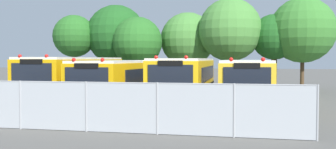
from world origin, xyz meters
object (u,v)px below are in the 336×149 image
at_px(school_bus_1, 128,79).
at_px(school_bus_3, 246,80).
at_px(school_bus_2, 185,79).
at_px(tree_0, 73,37).
at_px(tree_5, 276,36).
at_px(school_bus_0, 76,77).
at_px(tree_1, 118,35).
at_px(tree_4, 232,29).
at_px(tree_3, 187,40).
at_px(tree_6, 301,31).
at_px(tree_2, 138,41).
at_px(traffic_cone, 239,126).

relative_size(school_bus_1, school_bus_3, 1.06).
distance_m(school_bus_2, tree_0, 14.57).
bearing_deg(tree_5, school_bus_3, -102.12).
bearing_deg(school_bus_0, tree_0, -64.23).
xyz_separation_m(school_bus_3, tree_1, (-10.91, 10.19, 3.16)).
xyz_separation_m(school_bus_0, tree_4, (8.68, 9.69, 3.39)).
bearing_deg(tree_5, school_bus_0, -140.12).
bearing_deg(tree_0, tree_4, 3.33).
bearing_deg(tree_4, school_bus_0, -131.88).
bearing_deg(tree_3, tree_6, -7.63).
bearing_deg(tree_3, school_bus_0, -113.62).
bearing_deg(tree_2, school_bus_1, -77.12).
bearing_deg(school_bus_3, tree_1, -44.01).
bearing_deg(tree_1, school_bus_3, -43.04).
relative_size(school_bus_3, tree_1, 1.54).
height_order(school_bus_1, tree_4, tree_4).
relative_size(tree_0, tree_2, 1.05).
height_order(tree_5, traffic_cone, tree_5).
distance_m(school_bus_0, school_bus_3, 9.96).
bearing_deg(traffic_cone, school_bus_3, 89.21).
relative_size(tree_3, traffic_cone, 14.07).
bearing_deg(tree_4, tree_5, 6.93).
xyz_separation_m(school_bus_1, traffic_cone, (6.55, -8.25, -1.11)).
xyz_separation_m(school_bus_0, traffic_cone, (9.84, -8.42, -1.20)).
height_order(school_bus_0, traffic_cone, school_bus_0).
distance_m(tree_1, tree_4, 9.67).
bearing_deg(tree_5, tree_6, -6.39).
bearing_deg(school_bus_1, tree_4, -117.86).
bearing_deg(school_bus_0, tree_4, -132.53).
bearing_deg(tree_2, traffic_cone, -63.53).
bearing_deg(school_bus_1, tree_1, -67.27).
bearing_deg(tree_1, tree_3, 7.08).
bearing_deg(school_bus_1, traffic_cone, 129.31).
xyz_separation_m(school_bus_2, tree_5, (5.47, 10.21, 2.86)).
bearing_deg(traffic_cone, tree_3, 104.31).
distance_m(tree_0, tree_2, 5.65).
bearing_deg(tree_0, school_bus_3, -31.24).
bearing_deg(school_bus_2, tree_1, -55.46).
distance_m(school_bus_0, school_bus_1, 3.29).
height_order(school_bus_1, school_bus_3, school_bus_3).
distance_m(school_bus_0, traffic_cone, 13.00).
distance_m(school_bus_1, tree_6, 15.00).
bearing_deg(tree_1, tree_2, -34.27).
height_order(tree_4, traffic_cone, tree_4).
height_order(school_bus_0, school_bus_1, school_bus_0).
bearing_deg(tree_0, school_bus_0, -63.58).
bearing_deg(tree_5, tree_3, 172.05).
distance_m(school_bus_1, tree_3, 11.71).
distance_m(tree_5, traffic_cone, 19.08).
height_order(school_bus_0, school_bus_2, school_bus_0).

